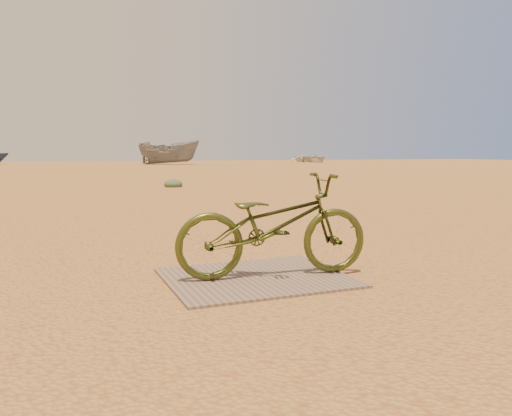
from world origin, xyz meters
name	(u,v)px	position (x,y,z in m)	size (l,w,h in m)	color
ground	(266,269)	(0.00, 0.00, 0.00)	(120.00, 120.00, 0.00)	#BA8B44
plywood_board	(256,278)	(-0.23, -0.31, 0.01)	(1.52, 1.26, 0.02)	#7B6754
bicycle	(273,225)	(-0.09, -0.35, 0.46)	(0.59, 1.68, 0.88)	#3B4317
boat_mid_right	(169,152)	(7.91, 40.82, 1.08)	(2.10, 5.58, 2.16)	slate
boat_far_right	(311,158)	(24.88, 45.21, 0.50)	(3.46, 4.85, 1.00)	beige
kale_b	(173,187)	(1.67, 11.32, 0.00)	(0.58, 0.58, 0.32)	#536F4C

